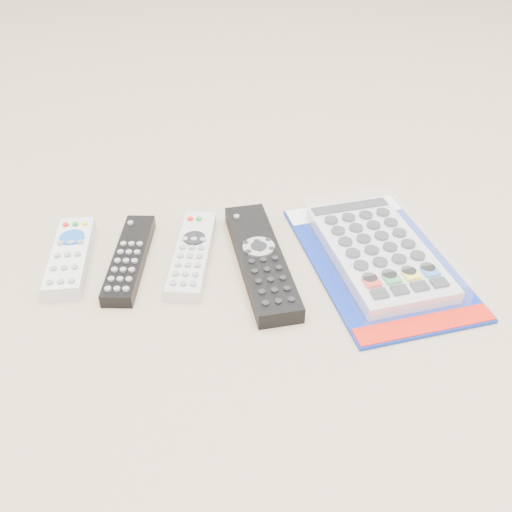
{
  "coord_description": "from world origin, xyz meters",
  "views": [
    {
      "loc": [
        -0.04,
        -0.66,
        0.51
      ],
      "look_at": [
        0.03,
        -0.02,
        0.01
      ],
      "focal_mm": 40.0,
      "sensor_mm": 36.0,
      "label": 1
    }
  ],
  "objects": [
    {
      "name": "remote_silver_dvd",
      "position": [
        -0.06,
        -0.0,
        0.01
      ],
      "size": [
        0.08,
        0.2,
        0.02
      ],
      "rotation": [
        0.0,
        0.0,
        -0.18
      ],
      "color": "silver",
      "rests_on": "ground"
    },
    {
      "name": "remote_large_black",
      "position": [
        0.04,
        -0.03,
        0.01
      ],
      "size": [
        0.08,
        0.25,
        0.03
      ],
      "rotation": [
        0.0,
        0.0,
        0.09
      ],
      "color": "black",
      "rests_on": "ground"
    },
    {
      "name": "remote_small_grey",
      "position": [
        -0.23,
        0.01,
        0.01
      ],
      "size": [
        0.05,
        0.17,
        0.03
      ],
      "rotation": [
        0.0,
        0.0,
        -0.02
      ],
      "color": "silver",
      "rests_on": "ground"
    },
    {
      "name": "remote_slim_black",
      "position": [
        -0.14,
        -0.0,
        0.01
      ],
      "size": [
        0.07,
        0.19,
        0.02
      ],
      "rotation": [
        0.0,
        0.0,
        -0.14
      ],
      "color": "black",
      "rests_on": "ground"
    },
    {
      "name": "jumbo_remote_packaged",
      "position": [
        0.21,
        -0.04,
        0.02
      ],
      "size": [
        0.23,
        0.33,
        0.04
      ],
      "rotation": [
        0.0,
        0.0,
        0.14
      ],
      "color": "navy",
      "rests_on": "ground"
    }
  ]
}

